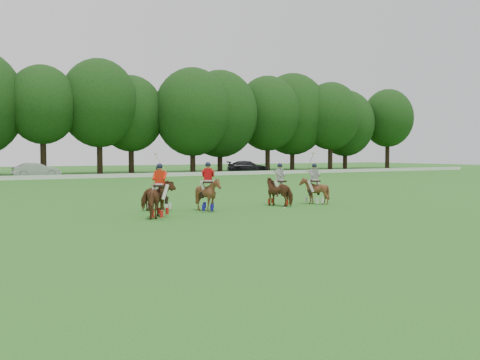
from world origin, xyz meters
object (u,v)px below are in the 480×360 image
polo_red_a (160,198)px  polo_stripe_b (314,190)px  polo_red_c (208,194)px  polo_ball (285,208)px  polo_red_b (159,195)px  polo_stripe_a (280,191)px  car_right (248,167)px  car_mid (36,170)px

polo_red_a → polo_stripe_b: size_ratio=0.84×
polo_red_c → polo_ball: 3.79m
polo_red_b → polo_stripe_a: polo_red_b is taller
car_right → polo_stripe_a: (-19.87, -37.81, -0.02)m
polo_stripe_b → car_right: bearing=64.9°
car_right → polo_ball: bearing=171.4°
polo_stripe_a → polo_ball: 1.75m
car_mid → polo_stripe_a: (6.24, -37.81, -0.02)m
car_mid → polo_stripe_a: size_ratio=2.22×
car_mid → polo_red_c: polo_red_c is taller
polo_red_b → polo_stripe_b: bearing=-6.8°
car_right → polo_stripe_b: 41.85m
polo_stripe_a → polo_ball: size_ratio=24.05×
car_mid → polo_red_a: (-0.82, -39.53, 0.02)m
polo_red_a → car_mid: bearing=88.8°
polo_red_b → polo_ball: size_ratio=29.32×
polo_red_a → polo_red_b: (0.93, 2.62, -0.08)m
polo_stripe_b → polo_red_c: bearing=-176.7°
polo_red_a → polo_stripe_b: bearing=10.1°
polo_red_b → polo_red_c: polo_red_b is taller
polo_stripe_a → car_right: bearing=62.3°
polo_red_c → polo_stripe_a: polo_red_c is taller
polo_red_a → polo_red_c: (2.82, 1.27, 0.00)m
car_mid → polo_ball: car_mid is taller
polo_red_c → polo_stripe_a: size_ratio=1.05×
polo_stripe_b → polo_ball: 3.17m
car_right → polo_ball: size_ratio=60.59×
polo_red_a → polo_red_b: bearing=70.6°
car_mid → polo_red_c: size_ratio=2.12×
polo_stripe_a → polo_stripe_b: size_ratio=0.81×
polo_red_a → polo_red_c: 3.10m
polo_red_a → polo_stripe_b: (9.17, 1.64, -0.06)m
car_right → polo_stripe_b: polo_stripe_b is taller
polo_red_b → car_right: bearing=54.8°
polo_red_b → polo_stripe_b: 8.30m
polo_red_b → polo_ball: polo_red_b is taller
polo_red_c → polo_stripe_a: bearing=6.0°
car_right → polo_red_a: polo_red_a is taller
polo_stripe_a → polo_red_c: bearing=-174.0°
car_mid → polo_red_a: size_ratio=2.13×
polo_stripe_a → polo_stripe_b: 2.11m
car_right → polo_red_a: size_ratio=2.42×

